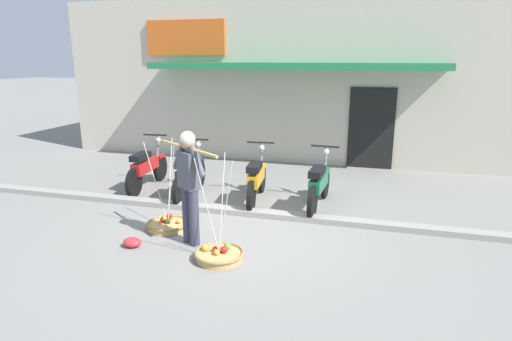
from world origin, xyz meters
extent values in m
plane|color=gray|center=(0.00, 0.00, 0.00)|extent=(90.00, 90.00, 0.00)
cube|color=gray|center=(0.00, 0.70, 0.05)|extent=(20.00, 0.24, 0.10)
cylinder|color=#38384C|center=(-0.43, -0.71, 0.43)|extent=(0.15, 0.15, 0.86)
cylinder|color=#38384C|center=(-0.58, -0.61, 0.43)|extent=(0.15, 0.15, 0.86)
cube|color=#474C56|center=(-0.50, -0.66, 1.13)|extent=(0.39, 0.36, 0.54)
sphere|color=tan|center=(-0.50, -0.66, 1.53)|extent=(0.21, 0.21, 0.21)
sphere|color=silver|center=(-0.50, -0.66, 1.58)|extent=(0.22, 0.22, 0.22)
cylinder|color=#474C56|center=(-0.30, -0.80, 1.30)|extent=(0.33, 0.26, 0.43)
cylinder|color=#474C56|center=(-0.70, -0.53, 1.30)|extent=(0.33, 0.26, 0.43)
cylinder|color=tan|center=(-0.50, -0.66, 1.45)|extent=(1.21, 0.85, 0.04)
cylinder|color=tan|center=(0.09, -1.07, 0.04)|extent=(0.65, 0.65, 0.09)
torus|color=olive|center=(0.09, -1.07, 0.10)|extent=(0.69, 0.69, 0.05)
sphere|color=red|center=(0.11, -1.03, 0.13)|extent=(0.08, 0.08, 0.08)
sphere|color=gold|center=(0.07, -1.12, 0.13)|extent=(0.08, 0.08, 0.08)
sphere|color=red|center=(0.02, -1.04, 0.13)|extent=(0.09, 0.09, 0.09)
sphere|color=gold|center=(-0.12, -1.05, 0.14)|extent=(0.10, 0.10, 0.10)
sphere|color=#67A03D|center=(0.16, -0.92, 0.14)|extent=(0.09, 0.09, 0.09)
sphere|color=red|center=(0.16, -1.04, 0.14)|extent=(0.10, 0.10, 0.10)
cylinder|color=silver|center=(0.09, -0.92, 0.77)|extent=(0.01, 0.31, 1.36)
cylinder|color=silver|center=(-0.04, -1.14, 0.77)|extent=(0.27, 0.16, 1.36)
cylinder|color=silver|center=(0.22, -1.14, 0.77)|extent=(0.27, 0.16, 1.36)
cylinder|color=tan|center=(-1.10, -0.26, 0.04)|extent=(0.65, 0.65, 0.09)
torus|color=olive|center=(-1.10, -0.26, 0.10)|extent=(0.69, 0.69, 0.05)
sphere|color=red|center=(-1.19, -0.24, 0.14)|extent=(0.09, 0.09, 0.09)
sphere|color=gold|center=(-0.92, -0.21, 0.13)|extent=(0.08, 0.08, 0.08)
sphere|color=red|center=(-1.16, -0.07, 0.14)|extent=(0.10, 0.10, 0.10)
sphere|color=#B0201B|center=(-1.10, -0.26, 0.13)|extent=(0.08, 0.08, 0.08)
sphere|color=#69A23E|center=(-1.02, -0.39, 0.18)|extent=(0.08, 0.08, 0.08)
sphere|color=gold|center=(-1.16, -0.27, 0.18)|extent=(0.08, 0.08, 0.08)
cylinder|color=silver|center=(-1.10, -0.11, 0.77)|extent=(0.01, 0.31, 1.36)
cylinder|color=silver|center=(-1.23, -0.33, 0.77)|extent=(0.27, 0.16, 1.36)
cylinder|color=silver|center=(-0.97, -0.33, 0.77)|extent=(0.27, 0.16, 1.36)
cylinder|color=black|center=(-2.57, 2.31, 0.29)|extent=(0.11, 0.58, 0.58)
cylinder|color=black|center=(-2.50, 1.07, 0.29)|extent=(0.11, 0.58, 0.58)
cube|color=red|center=(-2.57, 2.31, 0.55)|extent=(0.16, 0.29, 0.06)
cube|color=red|center=(-2.53, 1.59, 0.51)|extent=(0.25, 0.91, 0.24)
cube|color=black|center=(-2.52, 1.41, 0.75)|extent=(0.25, 0.57, 0.12)
cylinder|color=slate|center=(-2.57, 2.21, 0.68)|extent=(0.08, 0.30, 0.76)
cylinder|color=black|center=(-2.56, 2.13, 1.07)|extent=(0.54, 0.07, 0.04)
sphere|color=silver|center=(-2.57, 2.29, 0.93)|extent=(0.11, 0.11, 0.11)
cylinder|color=black|center=(-1.52, 2.06, 0.29)|extent=(0.13, 0.58, 0.58)
cylinder|color=black|center=(-1.40, 0.83, 0.29)|extent=(0.13, 0.58, 0.58)
cube|color=black|center=(-1.52, 2.06, 0.55)|extent=(0.17, 0.29, 0.06)
cube|color=black|center=(-1.45, 1.34, 0.51)|extent=(0.28, 0.91, 0.24)
cube|color=black|center=(-1.43, 1.17, 0.75)|extent=(0.27, 0.58, 0.12)
cylinder|color=slate|center=(-1.51, 1.96, 0.68)|extent=(0.09, 0.30, 0.76)
cylinder|color=black|center=(-1.50, 1.88, 1.07)|extent=(0.54, 0.09, 0.04)
sphere|color=silver|center=(-1.51, 2.04, 0.93)|extent=(0.11, 0.11, 0.11)
cylinder|color=black|center=(-0.15, 2.10, 0.29)|extent=(0.14, 0.59, 0.58)
cylinder|color=black|center=(-0.01, 0.87, 0.29)|extent=(0.14, 0.59, 0.58)
cube|color=orange|center=(-0.15, 2.10, 0.55)|extent=(0.17, 0.29, 0.06)
cube|color=orange|center=(-0.07, 1.38, 0.51)|extent=(0.30, 0.92, 0.24)
cube|color=black|center=(-0.05, 1.21, 0.75)|extent=(0.28, 0.58, 0.12)
cylinder|color=slate|center=(-0.14, 2.00, 0.68)|extent=(0.09, 0.30, 0.76)
cylinder|color=black|center=(-0.13, 1.92, 1.07)|extent=(0.54, 0.09, 0.04)
sphere|color=silver|center=(-0.14, 2.08, 0.93)|extent=(0.11, 0.11, 0.11)
cylinder|color=black|center=(1.16, 2.06, 0.29)|extent=(0.11, 0.58, 0.58)
cylinder|color=black|center=(1.09, 0.82, 0.29)|extent=(0.11, 0.58, 0.58)
cube|color=#19663D|center=(1.16, 2.06, 0.55)|extent=(0.16, 0.29, 0.06)
cube|color=#19663D|center=(1.12, 1.34, 0.51)|extent=(0.25, 0.91, 0.24)
cube|color=black|center=(1.11, 1.16, 0.75)|extent=(0.25, 0.57, 0.12)
cylinder|color=slate|center=(1.15, 1.96, 0.68)|extent=(0.08, 0.30, 0.76)
cylinder|color=black|center=(1.15, 1.88, 1.07)|extent=(0.54, 0.07, 0.04)
sphere|color=silver|center=(1.16, 2.04, 0.93)|extent=(0.11, 0.11, 0.11)
cube|color=beige|center=(-0.01, 7.28, 2.10)|extent=(13.00, 5.00, 4.20)
cube|color=#237F47|center=(-0.01, 4.28, 2.50)|extent=(7.15, 1.00, 0.16)
cube|color=#DB5B1E|center=(-2.94, 4.73, 3.20)|extent=(2.20, 0.08, 0.90)
cube|color=black|center=(1.94, 4.76, 1.00)|extent=(1.10, 0.06, 2.00)
ellipsoid|color=red|center=(-1.28, -1.03, 0.07)|extent=(0.28, 0.22, 0.14)
camera|label=1|loc=(2.05, -6.16, 2.69)|focal=30.23mm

